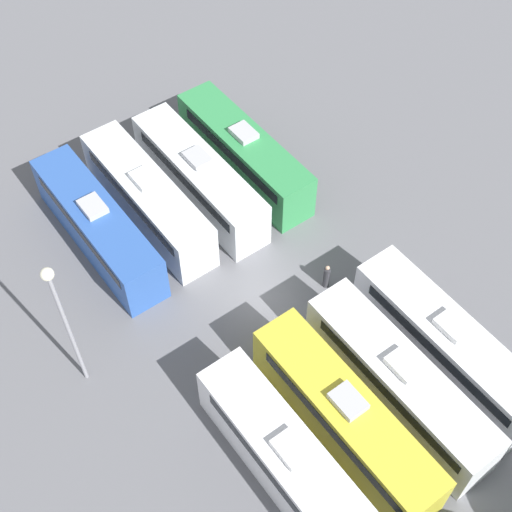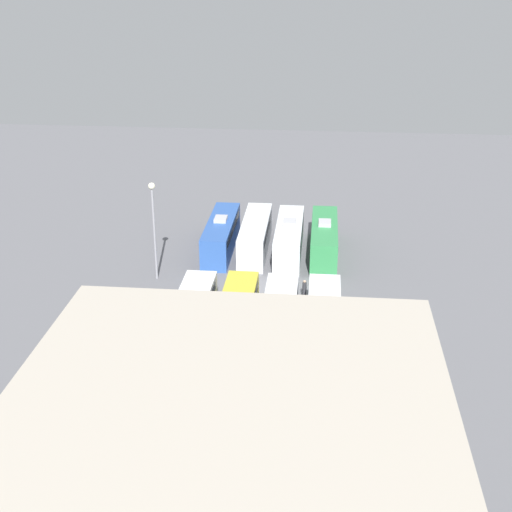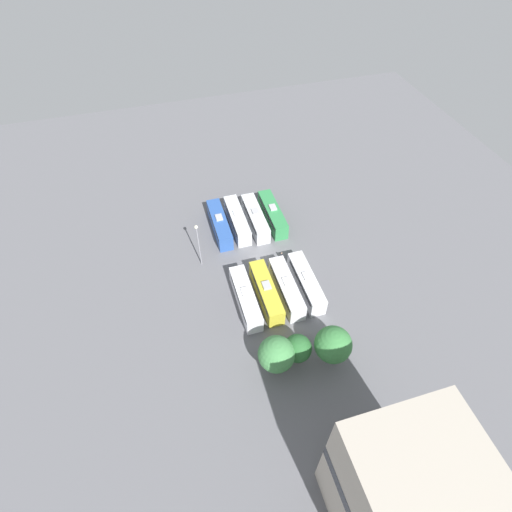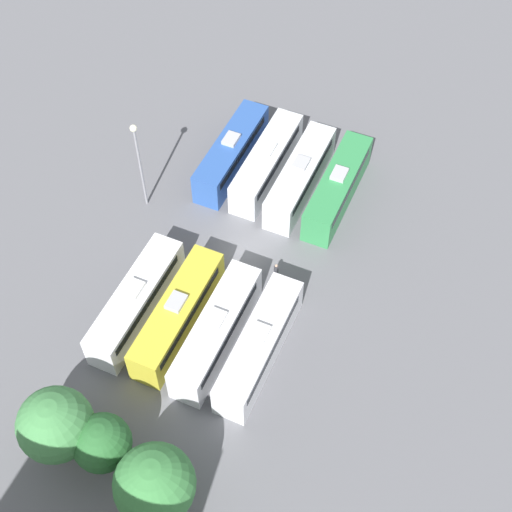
% 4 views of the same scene
% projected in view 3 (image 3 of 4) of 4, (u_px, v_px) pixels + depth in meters
% --- Properties ---
extents(ground_plane, '(122.63, 122.63, 0.00)m').
position_uv_depth(ground_plane, '(260.00, 258.00, 69.92)').
color(ground_plane, slate).
extents(bus_0, '(2.55, 11.11, 3.49)m').
position_uv_depth(bus_0, '(273.00, 214.00, 75.09)').
color(bus_0, '#338C4C').
rests_on(bus_0, ground_plane).
extents(bus_1, '(2.55, 11.11, 3.49)m').
position_uv_depth(bus_1, '(255.00, 218.00, 74.35)').
color(bus_1, silver).
rests_on(bus_1, ground_plane).
extents(bus_2, '(2.55, 11.11, 3.49)m').
position_uv_depth(bus_2, '(237.00, 220.00, 73.98)').
color(bus_2, silver).
rests_on(bus_2, ground_plane).
extents(bus_3, '(2.55, 11.11, 3.49)m').
position_uv_depth(bus_3, '(220.00, 224.00, 73.24)').
color(bus_3, '#2D56A8').
rests_on(bus_3, ground_plane).
extents(bus_4, '(2.55, 11.11, 3.49)m').
position_uv_depth(bus_4, '(306.00, 282.00, 64.05)').
color(bus_4, white).
rests_on(bus_4, ground_plane).
extents(bus_5, '(2.55, 11.11, 3.49)m').
position_uv_depth(bus_5, '(287.00, 288.00, 63.30)').
color(bus_5, white).
rests_on(bus_5, ground_plane).
extents(bus_6, '(2.55, 11.11, 3.49)m').
position_uv_depth(bus_6, '(266.00, 292.00, 62.77)').
color(bus_6, gold).
rests_on(bus_6, ground_plane).
extents(bus_7, '(2.55, 11.11, 3.49)m').
position_uv_depth(bus_7, '(246.00, 298.00, 61.96)').
color(bus_7, white).
rests_on(bus_7, ground_plane).
extents(worker_person, '(0.36, 0.36, 1.75)m').
position_uv_depth(worker_person, '(281.00, 256.00, 69.07)').
color(worker_person, '#333338').
rests_on(worker_person, ground_plane).
extents(light_pole, '(0.60, 0.60, 9.12)m').
position_uv_depth(light_pole, '(198.00, 239.00, 64.47)').
color(light_pole, gray).
rests_on(light_pole, ground_plane).
extents(tree_0, '(5.14, 5.14, 6.80)m').
position_uv_depth(tree_0, '(333.00, 345.00, 53.68)').
color(tree_0, brown).
rests_on(tree_0, ground_plane).
extents(tree_1, '(3.91, 3.91, 5.43)m').
position_uv_depth(tree_1, '(298.00, 348.00, 54.14)').
color(tree_1, brown).
rests_on(tree_1, ground_plane).
extents(tree_2, '(5.02, 5.02, 6.60)m').
position_uv_depth(tree_2, '(276.00, 354.00, 52.87)').
color(tree_2, brown).
rests_on(tree_2, ground_plane).
extents(depot_building, '(12.07, 11.83, 16.67)m').
position_uv_depth(depot_building, '(406.00, 496.00, 38.05)').
color(depot_building, '#B2A899').
rests_on(depot_building, ground_plane).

